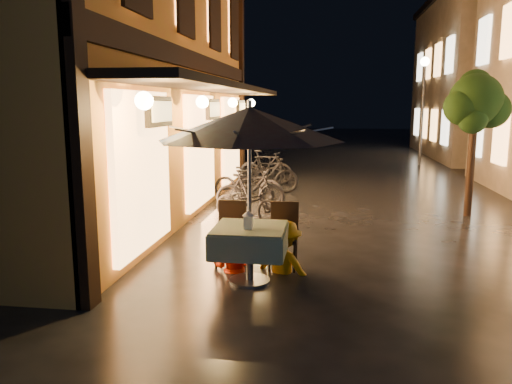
% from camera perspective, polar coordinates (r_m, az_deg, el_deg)
% --- Properties ---
extents(ground, '(90.00, 90.00, 0.00)m').
position_cam_1_polar(ground, '(7.15, 13.16, -9.92)').
color(ground, black).
rests_on(ground, ground).
extents(west_building, '(5.90, 11.40, 7.40)m').
position_cam_1_polar(west_building, '(11.92, -17.69, 15.82)').
color(west_building, orange).
rests_on(west_building, ground).
extents(east_building_far, '(7.30, 10.30, 7.30)m').
position_cam_1_polar(east_building_far, '(26.04, 27.05, 11.67)').
color(east_building_far, '#BBA590').
rests_on(east_building_far, ground).
extents(street_tree, '(1.43, 1.20, 3.15)m').
position_cam_1_polar(street_tree, '(11.63, 23.85, 9.22)').
color(street_tree, black).
rests_on(street_tree, ground).
extents(streetlamp_far, '(0.36, 0.36, 4.23)m').
position_cam_1_polar(streetlamp_far, '(21.03, 18.57, 10.86)').
color(streetlamp_far, '#59595E').
rests_on(streetlamp_far, ground).
extents(cafe_table, '(0.99, 0.99, 0.78)m').
position_cam_1_polar(cafe_table, '(6.78, -0.73, -5.57)').
color(cafe_table, '#59595E').
rests_on(cafe_table, ground).
extents(patio_umbrella, '(2.48, 2.48, 2.46)m').
position_cam_1_polar(patio_umbrella, '(6.53, -0.76, 7.74)').
color(patio_umbrella, '#59595E').
rests_on(patio_umbrella, ground).
extents(cafe_chair_left, '(0.42, 0.42, 0.97)m').
position_cam_1_polar(cafe_chair_left, '(7.56, -2.86, -4.32)').
color(cafe_chair_left, black).
rests_on(cafe_chair_left, ground).
extents(cafe_chair_right, '(0.42, 0.42, 0.97)m').
position_cam_1_polar(cafe_chair_right, '(7.45, 3.21, -4.54)').
color(cafe_chair_right, black).
rests_on(cafe_chair_right, ground).
extents(table_lantern, '(0.16, 0.16, 0.25)m').
position_cam_1_polar(table_lantern, '(6.58, -0.90, -3.07)').
color(table_lantern, white).
rests_on(table_lantern, cafe_table).
extents(person_orange, '(0.72, 0.59, 1.37)m').
position_cam_1_polar(person_orange, '(7.30, -2.65, -3.65)').
color(person_orange, red).
rests_on(person_orange, ground).
extents(person_yellow, '(1.08, 0.83, 1.47)m').
position_cam_1_polar(person_yellow, '(7.21, 3.24, -3.43)').
color(person_yellow, '#D08700').
rests_on(person_yellow, ground).
extents(bicycle_0, '(1.63, 1.07, 0.81)m').
position_cam_1_polar(bicycle_0, '(10.32, -1.00, -1.19)').
color(bicycle_0, black).
rests_on(bicycle_0, ground).
extents(bicycle_1, '(1.63, 0.72, 0.95)m').
position_cam_1_polar(bicycle_1, '(11.38, -0.62, 0.21)').
color(bicycle_1, black).
rests_on(bicycle_1, ground).
extents(bicycle_2, '(1.97, 1.16, 0.98)m').
position_cam_1_polar(bicycle_2, '(12.22, -0.90, 0.96)').
color(bicycle_2, black).
rests_on(bicycle_2, ground).
extents(bicycle_3, '(1.72, 0.67, 1.01)m').
position_cam_1_polar(bicycle_3, '(13.68, 1.35, 1.98)').
color(bicycle_3, black).
rests_on(bicycle_3, ground).
extents(bicycle_4, '(1.65, 0.59, 0.87)m').
position_cam_1_polar(bicycle_4, '(15.02, -0.06, 2.43)').
color(bicycle_4, black).
rests_on(bicycle_4, ground).
extents(bicycle_5, '(1.77, 0.87, 1.03)m').
position_cam_1_polar(bicycle_5, '(15.29, 1.13, 2.87)').
color(bicycle_5, black).
rests_on(bicycle_5, ground).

